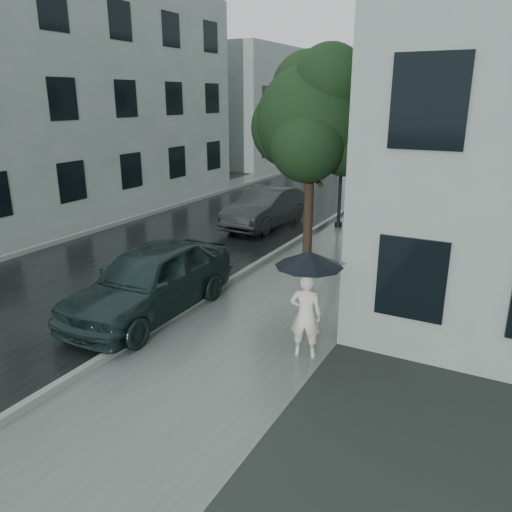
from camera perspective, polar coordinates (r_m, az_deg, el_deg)
The scene contains 14 objects.
ground at distance 9.75m, azimuth -5.17°, elevation -11.01°, with size 120.00×120.00×0.00m, color black.
sidewalk at distance 20.19m, azimuth 14.28°, elevation 3.81°, with size 3.50×60.00×0.01m, color slate.
kerb_near at distance 20.65m, azimuth 9.38°, elevation 4.63°, with size 0.15×60.00×0.15m, color slate.
asphalt_road at distance 21.99m, azimuth 0.68°, elevation 5.47°, with size 6.85×60.00×0.00m, color black.
kerb_far at distance 23.75m, azimuth -6.90°, elevation 6.44°, with size 0.15×60.00×0.15m, color slate.
sidewalk_far at distance 24.29m, azimuth -8.70°, elevation 6.45°, with size 1.70×60.00×0.01m, color #4C5451.
building_far_a at distance 23.90m, azimuth -23.94°, elevation 16.48°, with size 7.02×20.00×9.50m.
building_far_b at distance 41.48m, azimuth 1.42°, elevation 16.80°, with size 7.02×18.00×8.00m.
pedestrian at distance 9.30m, azimuth 5.69°, elevation -6.76°, with size 0.60×0.40×1.65m, color beige.
umbrella at distance 8.86m, azimuth 6.11°, elevation -0.32°, with size 1.25×1.25×1.20m.
street_tree at distance 14.81m, azimuth 6.52°, elevation 15.33°, with size 4.08×3.71×6.07m.
lamp_post at distance 18.61m, azimuth 9.42°, elevation 12.57°, with size 0.85×0.33×5.39m.
car_near at distance 11.34m, azimuth -11.99°, elevation -2.67°, with size 1.86×4.63×1.58m, color #182929.
car_far at distance 18.77m, azimuth 1.16°, elevation 5.58°, with size 1.52×4.35×1.43m, color #222427.
Camera 1 is at (4.74, -7.12, 4.68)m, focal length 35.00 mm.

